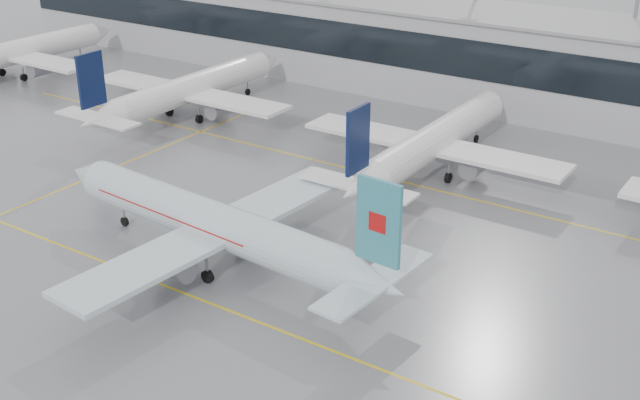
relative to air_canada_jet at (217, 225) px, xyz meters
The scene contains 12 objects.
ground 8.56m from the air_canada_jet, 41.68° to the right, with size 320.00×320.00×0.00m, color gray.
taxi_line_main 8.56m from the air_canada_jet, 41.68° to the right, with size 120.00×0.25×0.01m, color yellow.
taxi_line_north 25.86m from the air_canada_jet, 77.12° to the left, with size 120.00×0.25×0.01m, color yellow.
taxi_line_cross 26.53m from the air_canada_jet, 157.78° to the left, with size 0.25×60.00×0.01m, color yellow.
terminal 57.25m from the air_canada_jet, 84.28° to the left, with size 180.00×15.00×12.00m, color #A4A5A8.
terminal_glass 49.83m from the air_canada_jet, 83.41° to the left, with size 180.00×0.20×5.00m, color black.
terminal_roof 57.81m from the air_canada_jet, 84.28° to the left, with size 182.00×16.00×0.40m, color gray.
light_masts 63.89m from the air_canada_jet, 84.82° to the left, with size 156.40×1.00×22.60m.
air_canada_jet is the anchor object (origin of this frame).
parked_jet_a 70.38m from the air_canada_jet, 156.01° to the left, with size 29.64×36.96×11.72m.
parked_jet_b 40.95m from the air_canada_jet, 135.68° to the left, with size 29.64×36.96×11.72m.
parked_jet_c 29.18m from the air_canada_jet, 78.73° to the left, with size 29.64×36.96×11.72m.
Camera 1 is at (34.92, -40.01, 33.32)m, focal length 45.00 mm.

